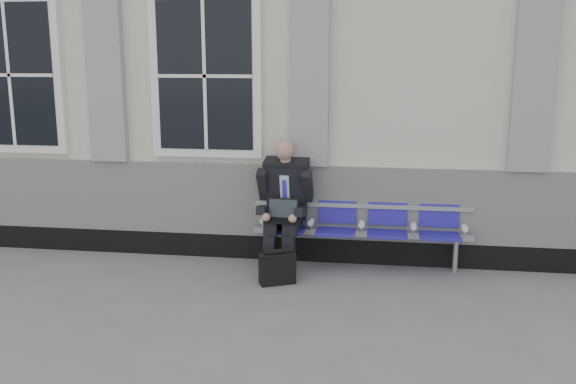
# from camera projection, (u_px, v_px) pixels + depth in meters

# --- Properties ---
(ground) EXTENTS (70.00, 70.00, 0.00)m
(ground) POSITION_uv_depth(u_px,v_px,m) (142.00, 297.00, 6.76)
(ground) COLOR slate
(ground) RESTS_ON ground
(station_building) EXTENTS (14.40, 4.40, 4.49)m
(station_building) POSITION_uv_depth(u_px,v_px,m) (218.00, 73.00, 9.65)
(station_building) COLOR beige
(station_building) RESTS_ON ground
(bench) EXTENTS (2.60, 0.47, 0.91)m
(bench) POSITION_uv_depth(u_px,v_px,m) (362.00, 222.00, 7.60)
(bench) COLOR #9EA0A3
(bench) RESTS_ON ground
(businessman) EXTENTS (0.65, 0.87, 1.54)m
(businessman) POSITION_uv_depth(u_px,v_px,m) (285.00, 201.00, 7.54)
(businessman) COLOR black
(businessman) RESTS_ON ground
(briefcase) EXTENTS (0.43, 0.32, 0.40)m
(briefcase) POSITION_uv_depth(u_px,v_px,m) (277.00, 268.00, 7.11)
(briefcase) COLOR black
(briefcase) RESTS_ON ground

